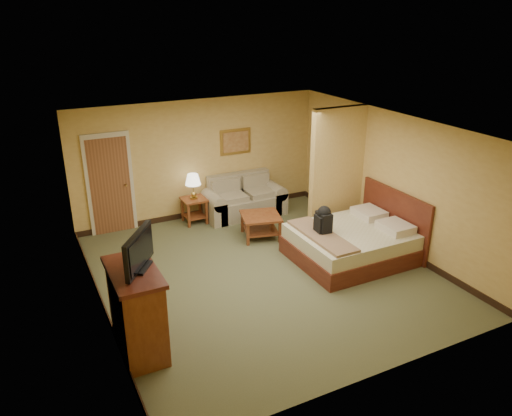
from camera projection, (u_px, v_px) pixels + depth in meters
floor at (263, 273)px, 8.83m from camera, size 6.00×6.00×0.00m
ceiling at (263, 128)px, 7.86m from camera, size 6.00×6.00×0.00m
back_wall at (199, 159)px, 10.83m from camera, size 5.50×0.02×2.60m
left_wall at (94, 236)px, 7.20m from camera, size 0.02×6.00×2.60m
right_wall at (391, 181)px, 9.49m from camera, size 0.02×6.00×2.60m
partition at (337, 172)px, 10.00m from camera, size 1.20×0.15×2.60m
door at (110, 185)px, 10.09m from camera, size 0.94×0.16×2.10m
baseboard at (202, 212)px, 11.28m from camera, size 5.50×0.02×0.12m
loveseat at (244, 202)px, 11.21m from camera, size 1.80×0.84×0.91m
side_table at (194, 207)px, 10.77m from camera, size 0.51×0.51×0.56m
table_lamp at (193, 180)px, 10.54m from camera, size 0.33×0.33×0.55m
coffee_table at (261, 221)px, 10.07m from camera, size 0.93×0.93×0.48m
wall_picture at (236, 142)px, 11.05m from camera, size 0.73×0.04×0.57m
dresser at (137, 311)px, 6.62m from camera, size 0.61×1.15×1.23m
tv at (139, 252)px, 6.34m from camera, size 0.53×0.71×0.51m
bed at (355, 242)px, 9.26m from camera, size 2.16×1.83×1.19m
backpack at (324, 219)px, 8.88m from camera, size 0.24×0.32×0.53m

